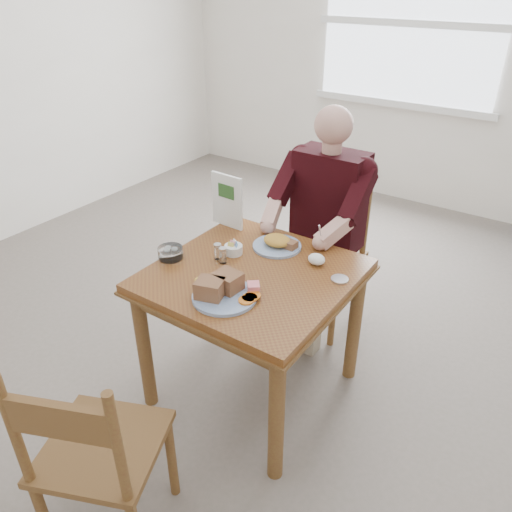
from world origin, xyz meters
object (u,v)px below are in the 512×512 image
Objects in this scene: diner at (323,209)px; far_plate at (278,243)px; near_plate at (223,290)px; chair_far at (326,253)px; table at (253,291)px; chair_near at (97,455)px.

diner is 0.44m from far_plate.
near_plate is 1.20× the size of far_plate.
near_plate is (0.01, -0.95, -0.03)m from diner.
chair_far is 0.69× the size of diner.
chair_far reaches higher than near_plate.
far_plate is at bearing -92.90° from chair_far.
near_plate is at bearing -87.05° from table.
table is at bearing 92.95° from near_plate.
table is 2.81× the size of near_plate.
chair_far is 2.90× the size of near_plate.
chair_near is 2.90× the size of near_plate.
chair_far reaches higher than table.
diner reaches higher than chair_far.
far_plate is (-0.03, 0.27, 0.14)m from table.
table is at bearing -84.27° from far_plate.
table is 1.01m from chair_near.
near_plate is at bearing -85.60° from far_plate.
diner reaches higher than chair_near.
table is 3.38× the size of far_plate.
diner is at bearing 90.00° from table.
diner reaches higher than table.
chair_near is at bearing -88.71° from far_plate.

